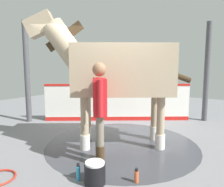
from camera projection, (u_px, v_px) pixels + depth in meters
name	position (u px, v px, depth m)	size (l,w,h in m)	color
ground_plane	(116.00, 141.00, 4.71)	(16.00, 16.00, 0.02)	gray
wet_patch	(122.00, 144.00, 4.54)	(3.26, 3.26, 0.00)	#42444C
barrier_wall	(117.00, 104.00, 6.47)	(3.69, 2.69, 1.15)	white
roof_post_near	(27.00, 72.00, 6.23)	(0.16, 0.16, 3.01)	#4C4C51
roof_post_far	(207.00, 72.00, 6.34)	(0.16, 0.16, 3.01)	#4C4C51
horse	(116.00, 71.00, 4.34)	(2.91, 2.28, 2.79)	tan
handler	(100.00, 106.00, 3.54)	(0.50, 0.55, 1.75)	#47331E
wash_bucket	(95.00, 173.00, 2.98)	(0.31, 0.31, 0.32)	black
bottle_shampoo	(78.00, 173.00, 3.07)	(0.06, 0.06, 0.27)	#3399CC
bottle_spray	(136.00, 176.00, 3.01)	(0.07, 0.07, 0.21)	#CC5933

